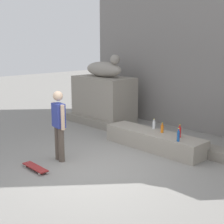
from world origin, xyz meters
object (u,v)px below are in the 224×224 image
(bottle_red, at_px, (180,132))
(bottle_blue, at_px, (178,136))
(bottle_orange, at_px, (162,129))
(skater, at_px, (59,123))
(skateboard, at_px, (35,167))
(bottle_clear, at_px, (154,125))
(statue_reclining_left, at_px, (104,69))

(bottle_red, bearing_deg, bottle_blue, -59.98)
(bottle_red, height_order, bottle_orange, bottle_red)
(skater, distance_m, bottle_blue, 2.84)
(skateboard, height_order, bottle_clear, bottle_clear)
(skater, bearing_deg, bottle_blue, 57.28)
(statue_reclining_left, height_order, skater, statue_reclining_left)
(skater, height_order, bottle_clear, skater)
(bottle_orange, relative_size, bottle_clear, 0.97)
(skater, relative_size, bottle_clear, 6.05)
(bottle_blue, bearing_deg, skateboard, -122.45)
(bottle_orange, xyz_separation_m, bottle_blue, (0.74, -0.34, 0.03))
(bottle_clear, distance_m, bottle_blue, 1.25)
(bottle_red, bearing_deg, skateboard, -117.41)
(statue_reclining_left, relative_size, bottle_red, 4.93)
(statue_reclining_left, bearing_deg, skateboard, -62.55)
(skateboard, bearing_deg, bottle_red, 63.75)
(statue_reclining_left, xyz_separation_m, skateboard, (2.28, -4.18, -1.80))
(statue_reclining_left, bearing_deg, bottle_blue, -19.69)
(statue_reclining_left, height_order, bottle_orange, statue_reclining_left)
(statue_reclining_left, relative_size, bottle_blue, 4.97)
(bottle_red, height_order, bottle_clear, bottle_red)
(bottle_clear, height_order, bottle_blue, bottle_blue)
(statue_reclining_left, relative_size, bottle_clear, 5.84)
(bottle_clear, xyz_separation_m, bottle_blue, (1.14, -0.50, 0.02))
(bottle_blue, bearing_deg, statue_reclining_left, 161.43)
(skater, distance_m, skateboard, 1.15)
(skateboard, distance_m, bottle_blue, 3.38)
(skateboard, height_order, bottle_orange, bottle_orange)
(statue_reclining_left, xyz_separation_m, bottle_red, (3.89, -1.06, -1.27))
(skateboard, distance_m, bottle_orange, 3.36)
(bottle_blue, bearing_deg, bottle_red, 120.02)
(bottle_orange, distance_m, bottle_blue, 0.81)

